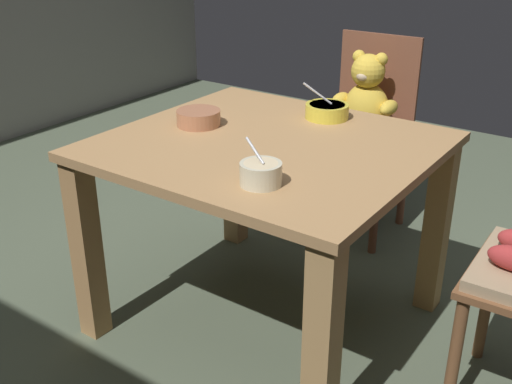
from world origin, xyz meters
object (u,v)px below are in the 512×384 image
object	(u,v)px
porridge_bowl_yellow_near_right	(327,111)
porridge_bowl_terracotta_far_center	(198,118)
porridge_bowl_cream_near_left	(261,173)
teddy_chair_near_right	(365,113)
dining_table	(268,180)

from	to	relation	value
porridge_bowl_yellow_near_right	porridge_bowl_terracotta_far_center	distance (m)	0.47
porridge_bowl_yellow_near_right	porridge_bowl_cream_near_left	xyz separation A→B (m)	(-0.63, -0.14, 0.01)
porridge_bowl_yellow_near_right	teddy_chair_near_right	bearing A→B (deg)	10.86
dining_table	porridge_bowl_cream_near_left	distance (m)	0.39
dining_table	porridge_bowl_cream_near_left	world-z (taller)	porridge_bowl_cream_near_left
teddy_chair_near_right	porridge_bowl_terracotta_far_center	world-z (taller)	teddy_chair_near_right
teddy_chair_near_right	porridge_bowl_yellow_near_right	world-z (taller)	teddy_chair_near_right
dining_table	teddy_chair_near_right	distance (m)	0.89
dining_table	porridge_bowl_terracotta_far_center	bearing A→B (deg)	90.72
porridge_bowl_cream_near_left	porridge_bowl_terracotta_far_center	size ratio (longest dim) A/B	0.80
dining_table	teddy_chair_near_right	world-z (taller)	teddy_chair_near_right
teddy_chair_near_right	porridge_bowl_cream_near_left	distance (m)	1.23
porridge_bowl_terracotta_far_center	porridge_bowl_cream_near_left	bearing A→B (deg)	-122.05
teddy_chair_near_right	porridge_bowl_cream_near_left	xyz separation A→B (m)	(-1.19, -0.25, 0.18)
porridge_bowl_yellow_near_right	porridge_bowl_cream_near_left	world-z (taller)	porridge_bowl_yellow_near_right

